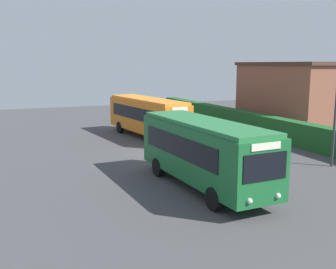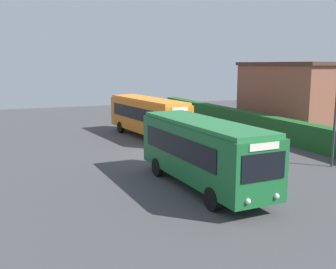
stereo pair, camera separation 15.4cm
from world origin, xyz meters
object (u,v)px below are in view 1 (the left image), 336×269
lamppost (336,101)px  traffic_cone (227,144)px  person_center (181,128)px  bus_orange (147,115)px  person_left (174,125)px  bus_green (204,150)px

lamppost → traffic_cone: bearing=-156.7°
person_center → lamppost: bearing=162.0°
bus_orange → lamppost: bearing=20.5°
bus_orange → lamppost: 14.91m
person_left → person_center: person_center is taller
bus_green → traffic_cone: 9.82m
person_left → lamppost: size_ratio=0.28×
bus_orange → bus_green: bus_green is taller
bus_green → person_left: bearing=159.4°
person_left → bus_green: bearing=-100.9°
bus_orange → traffic_cone: bus_orange is taller
bus_green → person_center: bearing=157.4°
bus_orange → person_center: 3.10m
bus_orange → traffic_cone: (6.15, 3.90, -1.56)m
bus_green → person_center: size_ratio=5.05×
traffic_cone → bus_orange: bearing=-147.6°
bus_green → traffic_cone: (-7.61, 5.99, -1.60)m
traffic_cone → bus_green: bearing=-38.2°
person_left → traffic_cone: bearing=-68.1°
person_left → traffic_cone: size_ratio=2.93×
bus_orange → person_left: bearing=78.7°
bus_green → person_left: size_ratio=5.31×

